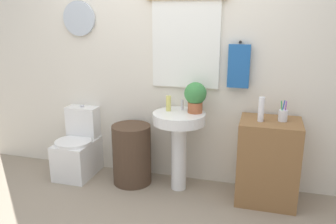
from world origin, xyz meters
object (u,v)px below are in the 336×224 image
at_px(pedestal_sink, 179,133).
at_px(soap_bottle, 168,103).
at_px(wooden_cabinet, 268,161).
at_px(potted_plant, 195,96).
at_px(toothbrush_cup, 283,115).
at_px(laundry_hamper, 132,154).
at_px(toilet, 79,149).
at_px(lotion_bottle, 261,109).

height_order(pedestal_sink, soap_bottle, soap_bottle).
relative_size(wooden_cabinet, potted_plant, 2.66).
bearing_deg(toothbrush_cup, wooden_cabinet, -167.89).
relative_size(laundry_hamper, pedestal_sink, 0.78).
bearing_deg(wooden_cabinet, potted_plant, 175.10).
distance_m(soap_bottle, potted_plant, 0.28).
relative_size(soap_bottle, toothbrush_cup, 0.80).
bearing_deg(toothbrush_cup, soap_bottle, 178.38).
xyz_separation_m(pedestal_sink, potted_plant, (0.14, 0.06, 0.36)).
height_order(laundry_hamper, wooden_cabinet, wooden_cabinet).
bearing_deg(toilet, toothbrush_cup, -0.41).
bearing_deg(toilet, soap_bottle, 0.87).
bearing_deg(toilet, pedestal_sink, -1.77).
bearing_deg(wooden_cabinet, toilet, 178.99).
distance_m(wooden_cabinet, lotion_bottle, 0.51).
xyz_separation_m(toilet, laundry_hamper, (0.63, -0.03, 0.03)).
bearing_deg(laundry_hamper, toothbrush_cup, 0.81).
relative_size(laundry_hamper, soap_bottle, 4.17).
height_order(laundry_hamper, toothbrush_cup, toothbrush_cup).
distance_m(toilet, potted_plant, 1.43).
bearing_deg(pedestal_sink, wooden_cabinet, 0.00).
bearing_deg(lotion_bottle, potted_plant, 170.64).
bearing_deg(potted_plant, toothbrush_cup, -2.88).
height_order(pedestal_sink, lotion_bottle, lotion_bottle).
relative_size(toilet, potted_plant, 2.53).
bearing_deg(wooden_cabinet, lotion_bottle, -156.87).
bearing_deg(potted_plant, pedestal_sink, -156.80).
distance_m(toilet, toothbrush_cup, 2.13).
bearing_deg(soap_bottle, toothbrush_cup, -1.62).
bearing_deg(toothbrush_cup, potted_plant, 177.12).
bearing_deg(potted_plant, toilet, -178.86).
distance_m(toilet, lotion_bottle, 1.97).
relative_size(pedestal_sink, soap_bottle, 5.31).
bearing_deg(lotion_bottle, laundry_hamper, 178.16).
bearing_deg(laundry_hamper, soap_bottle, 7.59).
bearing_deg(toilet, laundry_hamper, -3.16).
relative_size(lotion_bottle, toothbrush_cup, 1.18).
xyz_separation_m(soap_bottle, toothbrush_cup, (1.05, -0.03, -0.03)).
bearing_deg(soap_bottle, laundry_hamper, -172.41).
bearing_deg(lotion_bottle, pedestal_sink, 176.93).
bearing_deg(pedestal_sink, potted_plant, 23.20).
bearing_deg(toothbrush_cup, laundry_hamper, -179.19).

